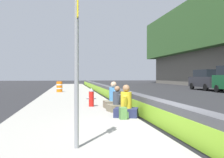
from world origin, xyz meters
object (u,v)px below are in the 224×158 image
Objects in this scene: construction_barrel at (59,87)px; parked_car_midline at (206,79)px; seated_person_middle at (117,103)px; seated_person_rear at (114,100)px; route_sign_post at (77,46)px; seated_person_foreground at (126,107)px; fire_hydrant at (91,97)px; backpack at (123,113)px.

construction_barrel is 16.19m from parked_car_midline.
seated_person_rear reaches higher than seated_person_middle.
seated_person_middle is (5.17, -1.80, -1.74)m from route_sign_post.
route_sign_post is 3.79× the size of construction_barrel.
seated_person_foreground reaches higher than construction_barrel.
fire_hydrant is 2.20× the size of backpack.
seated_person_foreground is 2.58m from seated_person_rear.
seated_person_foreground is 14.88m from construction_barrel.
seated_person_foreground is 21.92m from parked_car_midline.
fire_hydrant is 0.77× the size of seated_person_foreground.
seated_person_middle is at bearing -4.50° from backpack.
backpack is 22.43m from parked_car_midline.
parked_car_midline is (18.07, -13.26, 0.85)m from backpack.
seated_person_rear is at bearing -127.55° from fire_hydrant.
construction_barrel is at bearing 9.50° from fire_hydrant.
route_sign_post is at bearing 145.04° from parked_car_midline.
route_sign_post is 3.44× the size of seated_person_middle.
construction_barrel is at bearing 100.64° from parked_car_midline.
construction_barrel is (15.08, 2.64, 0.28)m from backpack.
seated_person_foreground is at bearing -168.97° from construction_barrel.
seated_person_rear is (1.14, -0.05, 0.05)m from seated_person_middle.
seated_person_foreground is (3.73, -1.86, -1.71)m from route_sign_post.
backpack is at bearing -26.90° from route_sign_post.
construction_barrel is at bearing 3.09° from route_sign_post.
parked_car_midline is at bearing -36.27° from backpack.
construction_barrel is (11.29, 1.89, 0.03)m from fire_hydrant.
fire_hydrant is at bearing 135.55° from parked_car_midline.
route_sign_post is 3.01× the size of seated_person_rear.
backpack is (-3.06, 0.20, -0.18)m from seated_person_rear.
seated_person_foreground is at bearing -23.09° from backpack.
seated_person_rear is 12.36m from construction_barrel.
parked_car_midline is at bearing -44.45° from fire_hydrant.
route_sign_post is 6.79m from seated_person_rear.
seated_person_foreground is 2.86× the size of backpack.
parked_car_midline reaches higher than seated_person_foreground.
fire_hydrant is (7.04, -0.90, -1.62)m from route_sign_post.
seated_person_rear reaches higher than backpack.
construction_barrel reaches higher than backpack.
seated_person_middle reaches higher than backpack.
backpack is (-3.79, -0.75, -0.25)m from fire_hydrant.
route_sign_post is at bearing 153.10° from backpack.
construction_barrel is at bearing 11.03° from seated_person_foreground.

